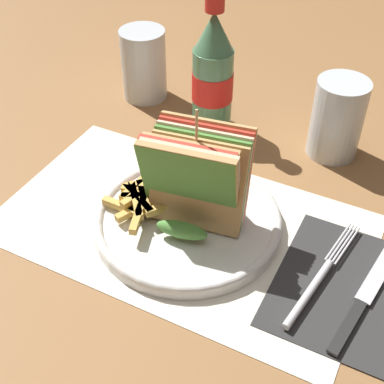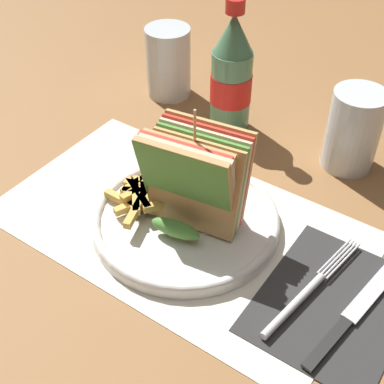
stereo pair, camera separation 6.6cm
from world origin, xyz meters
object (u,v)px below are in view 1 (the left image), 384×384
(glass_near, at_px, (337,119))
(glass_far, at_px, (144,69))
(coke_bottle_near, at_px, (213,75))
(plate_main, at_px, (185,219))
(fork, at_px, (316,282))
(knife, at_px, (368,292))
(club_sandwich, at_px, (196,179))

(glass_near, relative_size, glass_far, 1.00)
(coke_bottle_near, distance_m, glass_far, 0.15)
(plate_main, relative_size, fork, 1.30)
(glass_far, bearing_deg, knife, -30.26)
(knife, relative_size, coke_bottle_near, 0.95)
(club_sandwich, relative_size, knife, 0.79)
(coke_bottle_near, relative_size, glass_far, 1.76)
(fork, distance_m, glass_near, 0.27)
(club_sandwich, bearing_deg, plate_main, -143.31)
(glass_far, bearing_deg, club_sandwich, -48.04)
(fork, xyz_separation_m, glass_far, (-0.38, 0.27, 0.04))
(club_sandwich, xyz_separation_m, fork, (0.17, -0.03, -0.07))
(glass_far, bearing_deg, coke_bottle_near, -11.69)
(plate_main, distance_m, glass_far, 0.32)
(coke_bottle_near, distance_m, glass_near, 0.19)
(coke_bottle_near, bearing_deg, plate_main, -73.04)
(club_sandwich, xyz_separation_m, coke_bottle_near, (-0.08, 0.21, 0.01))
(plate_main, xyz_separation_m, coke_bottle_near, (-0.07, 0.22, 0.08))
(knife, xyz_separation_m, glass_far, (-0.44, 0.25, 0.04))
(plate_main, relative_size, coke_bottle_near, 1.15)
(knife, distance_m, glass_near, 0.27)
(fork, relative_size, glass_far, 1.56)
(plate_main, bearing_deg, club_sandwich, 36.69)
(glass_near, distance_m, glass_far, 0.33)
(knife, distance_m, glass_far, 0.51)
(knife, bearing_deg, glass_far, 158.37)
(plate_main, bearing_deg, knife, -1.56)
(club_sandwich, height_order, knife, club_sandwich)
(knife, xyz_separation_m, glass_near, (-0.11, 0.24, 0.05))
(fork, distance_m, knife, 0.06)
(plate_main, relative_size, glass_far, 2.02)
(club_sandwich, distance_m, glass_near, 0.25)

